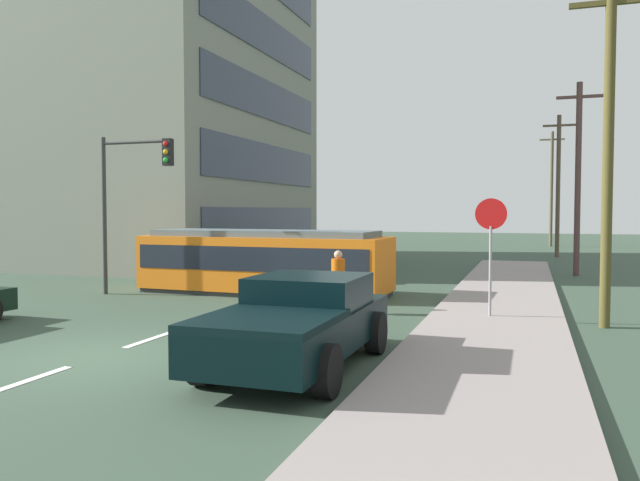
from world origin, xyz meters
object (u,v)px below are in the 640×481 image
object	(u,v)px
utility_pole_near	(608,146)
utility_pole_distant	(551,187)
pedestrian_crossing	(338,278)
utility_pole_mid	(578,175)
streetcar_tram	(264,261)
stop_sign	(491,232)
utility_pole_far	(558,183)
traffic_light_mast	(130,185)
pickup_truck_parked	(299,322)
city_bus	(304,251)

from	to	relation	value
utility_pole_near	utility_pole_distant	size ratio (longest dim) A/B	0.92
pedestrian_crossing	utility_pole_mid	size ratio (longest dim) A/B	0.21
streetcar_tram	stop_sign	distance (m)	8.01
utility_pole_far	stop_sign	bearing A→B (deg)	-95.90
traffic_light_mast	streetcar_tram	bearing A→B (deg)	24.83
pickup_truck_parked	utility_pole_mid	size ratio (longest dim) A/B	0.62
stop_sign	utility_pole_mid	xyz separation A→B (m)	(2.76, 12.28, 1.99)
utility_pole_near	utility_pole_mid	distance (m)	12.29
pickup_truck_parked	pedestrian_crossing	bearing A→B (deg)	100.21
pickup_truck_parked	utility_pole_near	xyz separation A→B (m)	(5.43, 5.73, 3.40)
stop_sign	city_bus	bearing A→B (deg)	132.77
stop_sign	utility_pole_far	xyz separation A→B (m)	(2.41, 23.34, 2.13)
pickup_truck_parked	city_bus	bearing A→B (deg)	109.80
city_bus	utility_pole_far	distance (m)	18.29
utility_pole_mid	city_bus	bearing A→B (deg)	-161.63
pickup_truck_parked	utility_pole_mid	distance (m)	19.17
utility_pole_far	utility_pole_distant	xyz separation A→B (m)	(-0.02, 11.77, 0.23)
pickup_truck_parked	utility_pole_mid	world-z (taller)	utility_pole_mid
utility_pole_far	traffic_light_mast	bearing A→B (deg)	-121.60
traffic_light_mast	utility_pole_near	world-z (taller)	utility_pole_near
pedestrian_crossing	stop_sign	world-z (taller)	stop_sign
pickup_truck_parked	traffic_light_mast	xyz separation A→B (m)	(-8.35, 6.95, 2.75)
utility_pole_near	stop_sign	bearing A→B (deg)	179.89
stop_sign	utility_pole_distant	world-z (taller)	utility_pole_distant
city_bus	pickup_truck_parked	size ratio (longest dim) A/B	1.06
streetcar_tram	utility_pole_near	world-z (taller)	utility_pole_near
traffic_light_mast	utility_pole_near	bearing A→B (deg)	-5.04
utility_pole_mid	utility_pole_distant	world-z (taller)	utility_pole_distant
pickup_truck_parked	utility_pole_mid	xyz separation A→B (m)	(5.60, 18.02, 3.39)
pedestrian_crossing	stop_sign	size ratio (longest dim) A/B	0.58
streetcar_tram	pickup_truck_parked	xyz separation A→B (m)	(4.50, -8.73, -0.28)
pedestrian_crossing	utility_pole_near	xyz separation A→B (m)	(6.45, 0.05, 3.26)
utility_pole_mid	utility_pole_far	bearing A→B (deg)	91.77
traffic_light_mast	utility_pole_distant	size ratio (longest dim) A/B	0.58
streetcar_tram	stop_sign	size ratio (longest dim) A/B	2.89
streetcar_tram	pickup_truck_parked	distance (m)	9.83
utility_pole_distant	streetcar_tram	bearing A→B (deg)	-106.87
stop_sign	utility_pole_mid	distance (m)	12.74
pickup_truck_parked	utility_pole_far	bearing A→B (deg)	79.74
traffic_light_mast	utility_pole_near	size ratio (longest dim) A/B	0.63
streetcar_tram	city_bus	size ratio (longest dim) A/B	1.57
streetcar_tram	pedestrian_crossing	xyz separation A→B (m)	(3.47, -3.05, -0.13)
pedestrian_crossing	utility_pole_far	bearing A→B (deg)	74.96
traffic_light_mast	utility_pole_near	xyz separation A→B (m)	(13.78, -1.22, 0.65)
pedestrian_crossing	pickup_truck_parked	bearing A→B (deg)	-79.79
traffic_light_mast	utility_pole_far	distance (m)	25.99
city_bus	pickup_truck_parked	bearing A→B (deg)	-70.20
city_bus	utility_pole_near	world-z (taller)	utility_pole_near
city_bus	pedestrian_crossing	xyz separation A→B (m)	(4.17, -8.75, -0.09)
streetcar_tram	pedestrian_crossing	distance (m)	4.63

